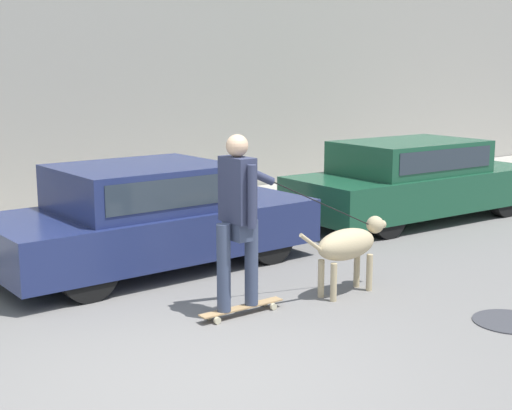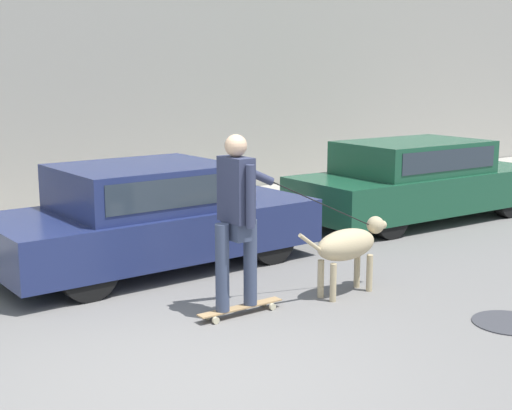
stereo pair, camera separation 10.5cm
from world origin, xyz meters
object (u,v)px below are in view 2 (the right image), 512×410
Objects in this scene: parked_car_2 at (418,181)px; skateboarder at (237,213)px; parked_car_1 at (151,218)px; dog at (348,245)px.

skateboarder is (-5.01, -2.12, 0.41)m from parked_car_2.
parked_car_1 is 2.17m from skateboarder.
dog is at bearing -4.95° from skateboarder.
parked_car_1 is at bearing 115.05° from dog.
dog is at bearing -146.65° from parked_car_2.
parked_car_1 is 0.90× the size of parked_car_2.
skateboarder reaches higher than dog.
parked_car_2 is at bearing 22.75° from skateboarder.
dog is 1.47m from skateboarder.
parked_car_1 is at bearing -178.22° from parked_car_2.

